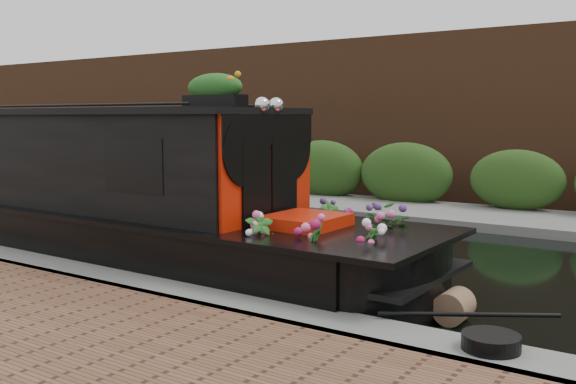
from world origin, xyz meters
The scene contains 8 objects.
ground centered at (0.00, 0.00, 0.00)m, with size 80.00×80.00×0.00m, color black.
near_bank_coping centered at (0.00, -3.30, 0.00)m, with size 40.00×0.60×0.50m, color slate.
far_bank_path centered at (0.00, 4.20, 0.00)m, with size 40.00×2.40×0.34m, color slate.
far_hedge centered at (0.00, 5.10, 0.00)m, with size 40.00×1.10×2.80m, color #264517.
far_brick_wall centered at (0.00, 7.20, 0.00)m, with size 40.00×1.00×8.00m, color #58331D.
narrowboat centered at (-2.70, -2.03, 0.81)m, with size 11.62×2.14×2.74m.
rope_fender centered at (3.51, -2.03, 0.16)m, with size 0.33×0.33×0.37m, color brown.
coiled_mooring_rope centered at (4.23, -3.24, 0.31)m, with size 0.44×0.44×0.12m, color black.
Camera 1 is at (5.58, -7.97, 2.00)m, focal length 40.00 mm.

